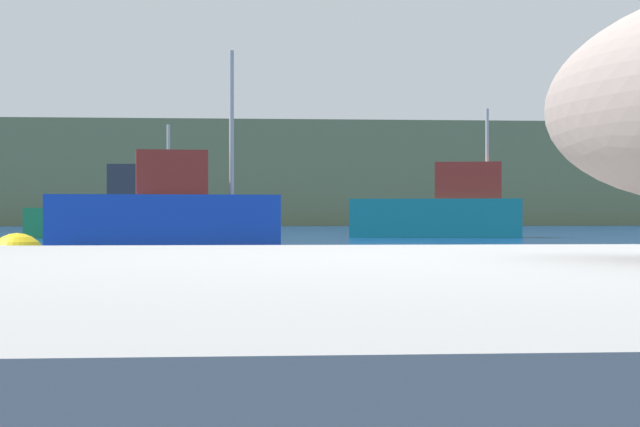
% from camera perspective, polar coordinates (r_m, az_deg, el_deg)
% --- Properties ---
extents(hillside_backdrop, '(140.00, 11.83, 7.33)m').
position_cam_1_polar(hillside_backdrop, '(81.51, -4.17, 1.98)').
color(hillside_backdrop, '#6B7A51').
rests_on(hillside_backdrop, ground).
extents(fishing_boat_blue, '(5.91, 2.18, 5.03)m').
position_cam_1_polar(fishing_boat_blue, '(28.14, -8.03, 0.03)').
color(fishing_boat_blue, blue).
rests_on(fishing_boat_blue, ground).
extents(fishing_boat_teal, '(6.33, 3.08, 4.62)m').
position_cam_1_polar(fishing_boat_teal, '(39.98, 6.36, 0.18)').
color(fishing_boat_teal, teal).
rests_on(fishing_boat_teal, ground).
extents(fishing_boat_green, '(6.30, 2.35, 4.04)m').
position_cam_1_polar(fishing_boat_green, '(39.96, -9.99, 0.15)').
color(fishing_boat_green, '#1E8C4C').
rests_on(fishing_boat_green, ground).
extents(mooring_buoy, '(0.65, 0.65, 0.65)m').
position_cam_1_polar(mooring_buoy, '(12.56, -15.37, -2.46)').
color(mooring_buoy, yellow).
rests_on(mooring_buoy, ground).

